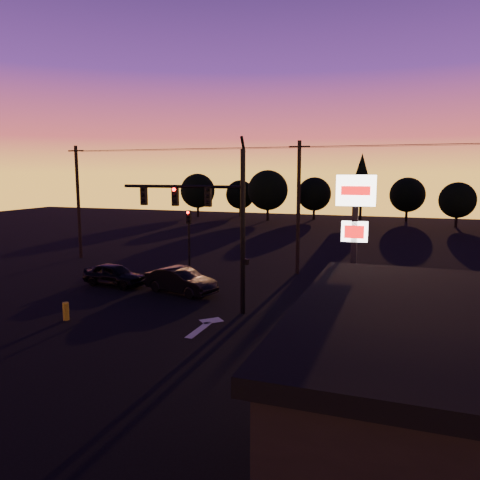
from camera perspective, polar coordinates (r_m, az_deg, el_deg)
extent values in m
plane|color=black|center=(20.43, -7.50, -11.54)|extent=(120.00, 120.00, 0.00)
cube|color=beige|center=(21.07, -5.01, -10.87)|extent=(0.35, 2.20, 0.01)
cube|color=beige|center=(22.29, -3.50, -9.78)|extent=(1.20, 1.20, 0.01)
cylinder|color=black|center=(22.52, 0.35, 0.86)|extent=(0.24, 0.24, 8.00)
cylinder|color=black|center=(22.37, 0.36, 11.59)|extent=(0.14, 0.52, 0.76)
cylinder|color=black|center=(23.61, -7.17, 6.49)|extent=(6.50, 0.16, 0.16)
cube|color=black|center=(23.02, -3.90, 5.25)|extent=(0.32, 0.22, 0.95)
sphere|color=black|center=(22.88, -4.04, 6.11)|extent=(0.18, 0.18, 0.18)
sphere|color=black|center=(22.89, -4.03, 5.36)|extent=(0.18, 0.18, 0.18)
sphere|color=black|center=(22.91, -4.03, 4.61)|extent=(0.18, 0.18, 0.18)
cube|color=black|center=(23.79, -7.90, 5.28)|extent=(0.32, 0.22, 0.95)
sphere|color=#FF0705|center=(23.66, -8.06, 6.11)|extent=(0.18, 0.18, 0.18)
sphere|color=black|center=(23.67, -8.05, 5.39)|extent=(0.18, 0.18, 0.18)
sphere|color=black|center=(23.69, -8.03, 4.66)|extent=(0.18, 0.18, 0.18)
cube|color=black|center=(24.67, -11.63, 5.30)|extent=(0.32, 0.22, 0.95)
sphere|color=black|center=(24.54, -11.81, 6.10)|extent=(0.18, 0.18, 0.18)
sphere|color=black|center=(24.55, -11.79, 5.40)|extent=(0.18, 0.18, 0.18)
sphere|color=black|center=(24.57, -11.77, 4.70)|extent=(0.18, 0.18, 0.18)
cube|color=black|center=(22.68, 0.78, -2.67)|extent=(0.22, 0.18, 0.28)
cylinder|color=black|center=(32.17, -6.21, -0.93)|extent=(0.14, 0.14, 3.60)
cube|color=black|center=(31.90, -6.27, 2.80)|extent=(0.30, 0.20, 0.90)
sphere|color=#FF0705|center=(31.77, -6.37, 3.35)|extent=(0.18, 0.18, 0.18)
sphere|color=black|center=(31.79, -6.37, 2.85)|extent=(0.18, 0.18, 0.18)
sphere|color=black|center=(31.82, -6.36, 2.35)|extent=(0.18, 0.18, 0.18)
cube|color=black|center=(19.04, 13.64, -3.18)|extent=(0.22, 0.22, 6.40)
cube|color=white|center=(18.69, 13.95, 5.88)|extent=(1.50, 0.25, 1.20)
cube|color=red|center=(18.55, 13.91, 5.86)|extent=(1.10, 0.02, 0.35)
cube|color=white|center=(18.82, 13.79, 1.01)|extent=(1.00, 0.22, 0.80)
cube|color=red|center=(18.69, 13.75, 0.96)|extent=(0.75, 0.02, 0.50)
cylinder|color=black|center=(39.87, -19.11, 4.34)|extent=(0.26, 0.26, 9.00)
cube|color=black|center=(39.83, -19.39, 10.23)|extent=(1.40, 0.10, 0.10)
cylinder|color=black|center=(31.92, 7.13, 3.87)|extent=(0.26, 0.26, 9.00)
cube|color=black|center=(31.88, 7.26, 11.24)|extent=(1.40, 0.10, 0.10)
cylinder|color=black|center=(34.40, -8.05, 10.91)|extent=(18.00, 0.02, 0.02)
cylinder|color=black|center=(34.93, -7.59, 10.96)|extent=(18.00, 0.02, 0.02)
cylinder|color=black|center=(35.47, -7.14, 10.84)|extent=(18.00, 0.02, 0.02)
cylinder|color=black|center=(30.61, 23.99, 10.64)|extent=(18.00, 0.02, 0.02)
cylinder|color=black|center=(31.21, 23.91, 10.67)|extent=(18.00, 0.02, 0.02)
cylinder|color=black|center=(31.81, 23.83, 10.53)|extent=(18.00, 0.02, 0.02)
cube|color=black|center=(14.67, 19.31, -14.21)|extent=(2.20, 0.05, 1.60)
cylinder|color=gold|center=(23.69, -20.46, -8.14)|extent=(0.28, 0.28, 0.85)
cylinder|color=black|center=(74.09, -5.14, 3.48)|extent=(0.36, 0.36, 1.62)
sphere|color=black|center=(73.89, -5.17, 5.99)|extent=(5.36, 5.36, 5.36)
cylinder|color=black|center=(74.62, 0.02, 3.45)|extent=(0.36, 0.36, 1.38)
sphere|color=black|center=(74.44, 0.02, 5.56)|extent=(4.54, 4.54, 4.54)
cylinder|color=black|center=(68.03, 3.39, 3.13)|extent=(0.36, 0.36, 1.75)
sphere|color=black|center=(67.81, 3.41, 6.08)|extent=(5.77, 5.78, 5.78)
cylinder|color=black|center=(70.54, 8.99, 3.12)|extent=(0.36, 0.36, 1.50)
sphere|color=black|center=(70.34, 9.04, 5.56)|extent=(4.95, 4.95, 4.95)
cylinder|color=black|center=(66.59, 14.45, 3.05)|extent=(0.36, 0.36, 2.38)
cone|color=black|center=(66.35, 14.60, 7.13)|extent=(4.18, 4.18, 7.12)
cylinder|color=black|center=(71.35, 19.61, 2.81)|extent=(0.36, 0.36, 1.50)
sphere|color=black|center=(71.16, 19.73, 5.21)|extent=(4.95, 4.95, 4.95)
cylinder|color=black|center=(65.67, 24.84, 2.04)|extent=(0.36, 0.36, 1.38)
sphere|color=black|center=(65.47, 24.99, 4.43)|extent=(4.54, 4.54, 4.54)
imported|color=black|center=(29.75, -15.09, -4.10)|extent=(4.20, 2.10, 1.37)
imported|color=black|center=(27.20, -7.23, -4.93)|extent=(4.68, 2.67, 1.46)
imported|color=black|center=(26.72, 17.50, -5.68)|extent=(4.68, 2.50, 1.29)
imported|color=black|center=(15.49, 26.14, -16.49)|extent=(2.81, 4.78, 1.25)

